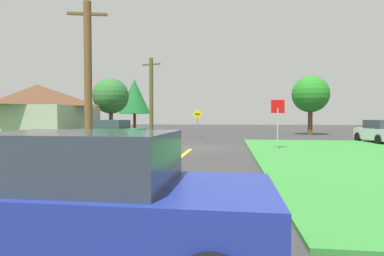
# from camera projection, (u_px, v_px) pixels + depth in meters

# --- Properties ---
(ground_plane) EXTENTS (120.00, 120.00, 0.00)m
(ground_plane) POSITION_uv_depth(u_px,v_px,m) (193.00, 148.00, 18.33)
(ground_plane) COLOR #343434
(grass_verge_left) EXTENTS (12.00, 20.00, 0.08)m
(grass_verge_left) POSITION_uv_depth(u_px,v_px,m) (0.00, 152.00, 15.50)
(grass_verge_left) COLOR #348635
(grass_verge_left) RESTS_ON ground
(lane_stripe_center) EXTENTS (0.20, 14.00, 0.01)m
(lane_stripe_center) POSITION_uv_depth(u_px,v_px,m) (164.00, 170.00, 10.39)
(lane_stripe_center) COLOR yellow
(lane_stripe_center) RESTS_ON ground
(stop_sign) EXTENTS (0.72, 0.07, 2.75)m
(stop_sign) POSITION_uv_depth(u_px,v_px,m) (278.00, 115.00, 16.85)
(stop_sign) COLOR #9EA0A8
(stop_sign) RESTS_ON ground
(car_on_crossroad) EXTENTS (2.16, 4.29, 1.62)m
(car_on_crossroad) POSITION_uv_depth(u_px,v_px,m) (381.00, 132.00, 21.24)
(car_on_crossroad) COLOR silver
(car_on_crossroad) RESTS_ON ground
(parked_car_near_building) EXTENTS (4.41, 2.58, 1.62)m
(parked_car_near_building) POSITION_uv_depth(u_px,v_px,m) (112.00, 131.00, 21.71)
(parked_car_near_building) COLOR #196B33
(parked_car_near_building) RESTS_ON ground
(car_behind_on_main_road) EXTENTS (4.00, 2.03, 1.62)m
(car_behind_on_main_road) POSITION_uv_depth(u_px,v_px,m) (96.00, 201.00, 3.64)
(car_behind_on_main_road) COLOR navy
(car_behind_on_main_road) RESTS_ON ground
(utility_pole_near) EXTENTS (1.78, 0.52, 7.13)m
(utility_pole_near) POSITION_uv_depth(u_px,v_px,m) (88.00, 77.00, 14.30)
(utility_pole_near) COLOR brown
(utility_pole_near) RESTS_ON ground
(utility_pole_mid) EXTENTS (1.76, 0.62, 7.09)m
(utility_pole_mid) POSITION_uv_depth(u_px,v_px,m) (151.00, 97.00, 27.60)
(utility_pole_mid) COLOR brown
(utility_pole_mid) RESTS_ON ground
(direction_sign) EXTENTS (0.91, 0.08, 2.53)m
(direction_sign) POSITION_uv_depth(u_px,v_px,m) (197.00, 120.00, 26.70)
(direction_sign) COLOR slate
(direction_sign) RESTS_ON ground
(oak_tree_left) EXTENTS (3.66, 3.66, 6.27)m
(oak_tree_left) POSITION_uv_depth(u_px,v_px,m) (134.00, 96.00, 35.83)
(oak_tree_left) COLOR brown
(oak_tree_left) RESTS_ON ground
(pine_tree_center) EXTENTS (3.76, 3.76, 6.08)m
(pine_tree_center) POSITION_uv_depth(u_px,v_px,m) (311.00, 94.00, 31.80)
(pine_tree_center) COLOR brown
(pine_tree_center) RESTS_ON ground
(oak_tree_right) EXTENTS (3.42, 3.42, 5.57)m
(oak_tree_right) POSITION_uv_depth(u_px,v_px,m) (111.00, 96.00, 29.61)
(oak_tree_right) COLOR brown
(oak_tree_right) RESTS_ON ground
(barn) EXTENTS (7.42, 7.22, 4.38)m
(barn) POSITION_uv_depth(u_px,v_px,m) (38.00, 112.00, 24.33)
(barn) COLOR gray
(barn) RESTS_ON ground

